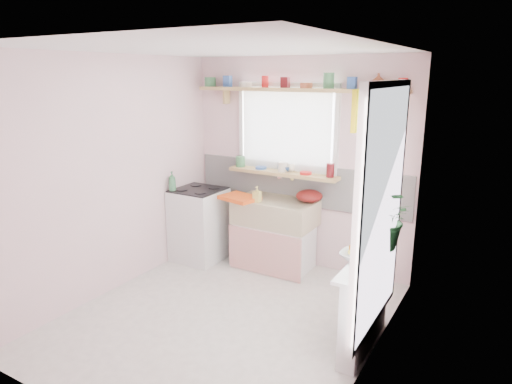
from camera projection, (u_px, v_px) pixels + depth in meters
The scene contains 19 objects.
room at pixel (328, 171), 4.49m from camera, with size 3.20×3.20×3.20m.
sink_unit at pixel (275, 233), 5.48m from camera, with size 0.95×0.65×1.11m.
cooker at pixel (199, 224), 5.74m from camera, with size 0.58×0.58×0.93m.
radiator_ledge at pixel (365, 304), 3.87m from camera, with size 0.22×0.95×0.78m.
windowsill at pixel (283, 173), 5.46m from camera, with size 1.40×0.22×0.04m, color tan.
pine_shelf at pixel (295, 90), 5.13m from camera, with size 2.52×0.24×0.04m, color tan.
shelf_crockery at pixel (294, 83), 5.13m from camera, with size 2.47×0.11×0.12m.
sill_crockery at pixel (283, 167), 5.44m from camera, with size 1.35×0.11×0.12m.
dish_tray at pixel (240, 198), 5.40m from camera, with size 0.43×0.33×0.04m, color #F85616.
colander at pixel (309, 196), 5.29m from camera, with size 0.31×0.31×0.14m, color #621210.
jade_plant at pixel (386, 218), 4.02m from camera, with size 0.52×0.45×0.58m, color #28642D.
fruit_bowl at pixel (358, 256), 3.83m from camera, with size 0.29×0.29×0.07m, color silver.
herb_pot at pixel (359, 267), 3.45m from camera, with size 0.11×0.07×0.21m, color #3B6E2C.
soap_bottle_sink at pixel (257, 194), 5.29m from camera, with size 0.08×0.08×0.18m, color #DACA61.
sill_cup at pixel (291, 167), 5.46m from camera, with size 0.13×0.13×0.10m, color white.
sill_bowl at pixel (286, 168), 5.49m from camera, with size 0.20×0.20×0.06m, color #2E5696.
shelf_vase at pixel (378, 81), 4.71m from camera, with size 0.15×0.15×0.16m, color #974A2E.
cooker_bottle at pixel (172, 181), 5.52m from camera, with size 0.09×0.09×0.24m, color #3F7E51.
fruit at pixel (359, 249), 3.82m from camera, with size 0.20×0.14×0.10m.
Camera 1 is at (2.27, -3.29, 2.30)m, focal length 32.00 mm.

